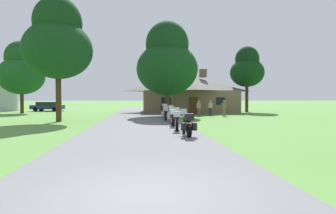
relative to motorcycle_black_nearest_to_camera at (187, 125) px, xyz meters
The scene contains 20 objects.
ground_plane 11.81m from the motorcycle_black_nearest_to_camera, 101.13° to the left, with size 500.00×500.00×0.00m, color #56893D.
asphalt_driveway 9.86m from the motorcycle_black_nearest_to_camera, 103.37° to the left, with size 6.40×80.00×0.06m, color slate.
motorcycle_black_nearest_to_camera is the anchor object (origin of this frame).
motorcycle_orange_second_in_row 2.67m from the motorcycle_black_nearest_to_camera, 93.19° to the left, with size 0.74×2.08×1.30m.
motorcycle_blue_third_in_row 5.32m from the motorcycle_black_nearest_to_camera, 91.05° to the left, with size 0.66×2.08×1.30m.
motorcycle_orange_fourth_in_row 7.90m from the motorcycle_black_nearest_to_camera, 89.15° to the left, with size 0.74×2.08×1.30m.
motorcycle_orange_fifth_in_row 10.23m from the motorcycle_black_nearest_to_camera, 90.80° to the left, with size 0.81×2.08×1.30m.
motorcycle_blue_sixth_in_row 12.65m from the motorcycle_black_nearest_to_camera, 89.57° to the left, with size 0.83×2.08×1.30m.
motorcycle_red_farthest_in_row 15.35m from the motorcycle_black_nearest_to_camera, 89.82° to the left, with size 0.77×2.08×1.30m.
stone_lodge 25.30m from the motorcycle_black_nearest_to_camera, 80.42° to the left, with size 12.70×9.48×5.93m.
bystander_tan_shirt_near_lodge 18.31m from the motorcycle_black_nearest_to_camera, 72.41° to the left, with size 0.55×0.23×1.67m.
bystander_olive_shirt_beside_signpost 17.24m from the motorcycle_black_nearest_to_camera, 67.38° to the left, with size 0.55×0.26×1.69m.
bystander_tan_shirt_by_tree 16.91m from the motorcycle_black_nearest_to_camera, 76.32° to the left, with size 0.39×0.46×1.67m.
tree_right_of_lodge 28.71m from the motorcycle_black_nearest_to_camera, 63.16° to the left, with size 4.73×4.73×9.22m.
tree_left_near 14.74m from the motorcycle_black_nearest_to_camera, 131.09° to the left, with size 5.51×5.51×10.10m.
tree_by_lodge_front 17.35m from the motorcycle_black_nearest_to_camera, 87.91° to the left, with size 6.51×6.51×10.08m.
tree_left_far 30.10m from the motorcycle_black_nearest_to_camera, 125.54° to the left, with size 5.65×5.65×9.19m.
metal_silo_distant 39.57m from the motorcycle_black_nearest_to_camera, 125.60° to the left, with size 4.04×4.04×7.91m.
parked_navy_suv_far_left 34.37m from the motorcycle_black_nearest_to_camera, 117.78° to the left, with size 4.81×2.46×1.40m.
parked_silver_sedan_far_left 36.06m from the motorcycle_black_nearest_to_camera, 116.70° to the left, with size 4.50×2.72×1.20m.
Camera 1 is at (-0.03, -5.30, 1.88)m, focal length 30.46 mm.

